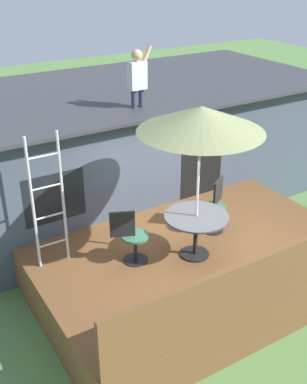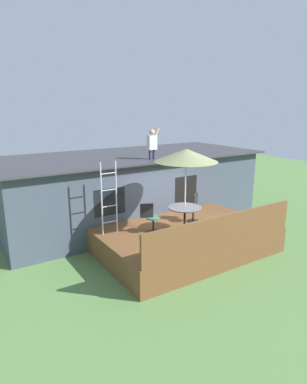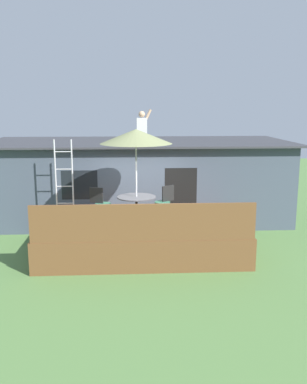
{
  "view_description": "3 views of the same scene",
  "coord_description": "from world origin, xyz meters",
  "views": [
    {
      "loc": [
        -4.19,
        -5.45,
        5.3
      ],
      "look_at": [
        -0.18,
        1.1,
        1.44
      ],
      "focal_mm": 44.65,
      "sensor_mm": 36.0,
      "label": 1
    },
    {
      "loc": [
        -6.21,
        -7.85,
        4.54
      ],
      "look_at": [
        -0.66,
        0.84,
        1.88
      ],
      "focal_mm": 31.0,
      "sensor_mm": 36.0,
      "label": 2
    },
    {
      "loc": [
        -0.32,
        -11.29,
        3.94
      ],
      "look_at": [
        0.38,
        0.97,
        1.43
      ],
      "focal_mm": 39.76,
      "sensor_mm": 36.0,
      "label": 3
    }
  ],
  "objects": [
    {
      "name": "patio_umbrella",
      "position": [
        -0.14,
        -0.15,
        3.15
      ],
      "size": [
        1.9,
        1.9,
        2.54
      ],
      "color": "silver",
      "rests_on": "deck"
    },
    {
      "name": "patio_chair_right",
      "position": [
        0.65,
        0.36,
        1.26
      ],
      "size": [
        0.57,
        0.45,
        0.92
      ],
      "rotation": [
        0.0,
        0.0,
        -2.57
      ],
      "color": "black",
      "rests_on": "deck"
    },
    {
      "name": "patio_table",
      "position": [
        -0.14,
        -0.15,
        1.39
      ],
      "size": [
        1.04,
        1.04,
        0.74
      ],
      "color": "black",
      "rests_on": "deck"
    },
    {
      "name": "person_figure",
      "position": [
        0.09,
        2.09,
        3.33
      ],
      "size": [
        0.47,
        0.2,
        1.11
      ],
      "color": "#33384C",
      "rests_on": "house"
    },
    {
      "name": "ground_plane",
      "position": [
        0.0,
        0.0,
        0.0
      ],
      "size": [
        40.0,
        40.0,
        0.0
      ],
      "primitive_type": "plane",
      "color": "#567F42"
    },
    {
      "name": "house",
      "position": [
        0.0,
        3.6,
        1.37
      ],
      "size": [
        10.5,
        4.5,
        2.72
      ],
      "color": "#424C5B",
      "rests_on": "ground"
    },
    {
      "name": "patio_chair_left",
      "position": [
        -1.13,
        0.25,
        1.26
      ],
      "size": [
        0.6,
        0.44,
        0.92
      ],
      "rotation": [
        0.0,
        0.0,
        -0.38
      ],
      "color": "black",
      "rests_on": "deck"
    },
    {
      "name": "deck",
      "position": [
        0.0,
        0.0,
        0.4
      ],
      "size": [
        5.39,
        3.53,
        0.8
      ],
      "primitive_type": "cube",
      "color": "brown",
      "rests_on": "ground"
    },
    {
      "name": "step_ladder",
      "position": [
        -2.2,
        0.88,
        1.9
      ],
      "size": [
        0.52,
        0.04,
        2.2
      ],
      "color": "silver",
      "rests_on": "deck"
    },
    {
      "name": "deck_railing",
      "position": [
        0.0,
        -1.71,
        1.25
      ],
      "size": [
        5.29,
        0.08,
        0.9
      ],
      "primitive_type": "cube",
      "color": "brown",
      "rests_on": "deck"
    }
  ]
}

